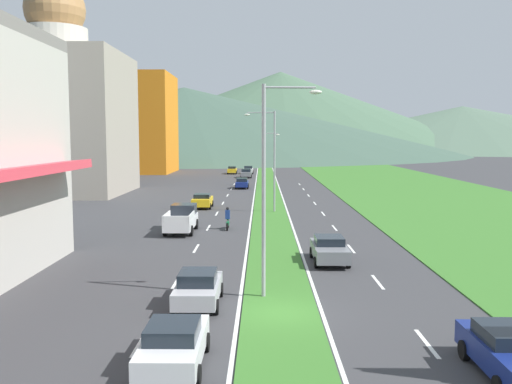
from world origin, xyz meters
name	(u,v)px	position (x,y,z in m)	size (l,w,h in m)	color
ground_plane	(280,314)	(0.00, 0.00, 0.00)	(600.00, 600.00, 0.00)	#38383A
grass_median	(267,186)	(0.00, 60.00, 0.03)	(3.20, 240.00, 0.06)	#387028
grass_verge_right	(405,186)	(20.60, 60.00, 0.03)	(24.00, 240.00, 0.06)	#387028
lane_dash_left_2	(141,342)	(-5.10, -3.22, 0.01)	(0.16, 2.80, 0.01)	silver
lane_dash_left_3	(177,281)	(-5.10, 5.17, 0.01)	(0.16, 2.80, 0.01)	silver
lane_dash_left_4	(196,248)	(-5.10, 13.56, 0.01)	(0.16, 2.80, 0.01)	silver
lane_dash_left_5	(208,228)	(-5.10, 21.95, 0.01)	(0.16, 2.80, 0.01)	silver
lane_dash_left_6	(217,214)	(-5.10, 30.34, 0.01)	(0.16, 2.80, 0.01)	silver
lane_dash_left_7	(223,203)	(-5.10, 38.73, 0.01)	(0.16, 2.80, 0.01)	silver
lane_dash_left_8	(228,195)	(-5.10, 47.11, 0.01)	(0.16, 2.80, 0.01)	silver
lane_dash_left_9	(231,189)	(-5.10, 55.50, 0.01)	(0.16, 2.80, 0.01)	silver
lane_dash_left_10	(234,184)	(-5.10, 63.89, 0.01)	(0.16, 2.80, 0.01)	silver
lane_dash_right_2	(427,343)	(5.10, -3.22, 0.01)	(0.16, 2.80, 0.01)	silver
lane_dash_right_3	(378,282)	(5.10, 5.17, 0.01)	(0.16, 2.80, 0.01)	silver
lane_dash_right_4	(351,249)	(5.10, 13.56, 0.01)	(0.16, 2.80, 0.01)	silver
lane_dash_right_5	(335,228)	(5.10, 21.95, 0.01)	(0.16, 2.80, 0.01)	silver
lane_dash_right_6	(323,214)	(5.10, 30.34, 0.01)	(0.16, 2.80, 0.01)	silver
lane_dash_right_7	(315,203)	(5.10, 38.73, 0.01)	(0.16, 2.80, 0.01)	silver
lane_dash_right_8	(308,195)	(5.10, 47.11, 0.01)	(0.16, 2.80, 0.01)	silver
lane_dash_right_9	(304,189)	(5.10, 55.50, 0.01)	(0.16, 2.80, 0.01)	silver
lane_dash_right_10	(300,184)	(5.10, 63.89, 0.01)	(0.16, 2.80, 0.01)	silver
edge_line_median_left	(255,186)	(-1.75, 60.00, 0.01)	(0.16, 240.00, 0.01)	silver
edge_line_median_right	(279,186)	(1.75, 60.00, 0.01)	(0.16, 240.00, 0.01)	silver
domed_building	(58,113)	(-27.08, 49.56, 10.48)	(16.96, 16.96, 27.22)	#9E9384
midrise_colored	(133,124)	(-27.53, 92.87, 10.09)	(16.41, 16.41, 20.17)	orange
hill_far_left	(185,121)	(-34.90, 223.46, 14.54)	(239.31, 239.31, 29.09)	#3D5647
hill_far_center	(280,111)	(9.74, 298.69, 22.26)	(236.80, 236.80, 44.51)	#47664C
hill_far_right	(462,128)	(113.66, 298.16, 12.49)	(232.63, 232.63, 24.98)	#516B56
street_lamp_near	(270,178)	(-0.42, 2.45, 5.50)	(2.67, 0.40, 9.64)	#99999E
street_lamp_mid	(271,155)	(0.14, 31.58, 5.63)	(3.02, 0.46, 9.82)	#99999E
street_lamp_far	(265,155)	(-0.34, 60.67, 4.65)	(2.59, 0.31, 8.03)	#99999E
car_0	(508,352)	(6.72, -5.96, 0.78)	(1.86, 4.40, 1.51)	navy
car_1	(329,249)	(3.18, 9.60, 0.78)	(2.03, 4.43, 1.52)	slate
car_2	(242,183)	(-3.62, 56.74, 0.76)	(1.89, 4.25, 1.50)	navy
car_3	(174,344)	(-3.56, -5.38, 0.77)	(1.99, 4.28, 1.49)	silver
car_4	(246,173)	(-3.63, 78.00, 0.81)	(2.03, 4.71, 1.59)	slate
car_5	(248,170)	(-3.51, 89.37, 0.79)	(2.03, 4.22, 1.56)	silver
car_6	(232,170)	(-6.73, 88.40, 0.78)	(1.87, 4.11, 1.52)	yellow
car_7	(202,201)	(-6.93, 34.55, 0.77)	(2.01, 4.13, 1.49)	yellow
car_8	(198,288)	(-3.54, 1.21, 0.78)	(1.96, 4.19, 1.54)	#B2B2B7
pickup_truck_0	(182,219)	(-6.98, 20.10, 0.98)	(2.18, 5.40, 2.00)	silver
motorcycle_rider	(228,220)	(-3.49, 21.23, 0.75)	(0.36, 2.00, 1.80)	black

